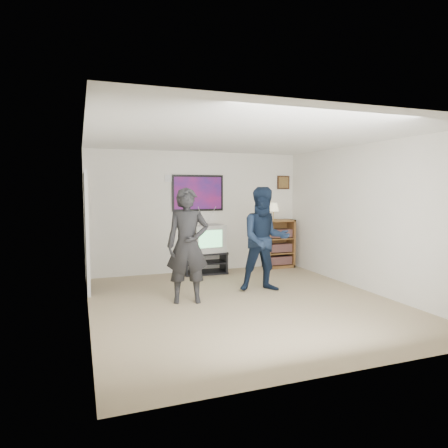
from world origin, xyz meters
TOP-DOWN VIEW (x-y plane):
  - room_shell at (0.00, 0.35)m, footprint 4.51×5.00m
  - media_stand at (0.06, 2.23)m, footprint 0.92×0.54m
  - crt_television at (0.10, 2.23)m, footprint 0.72×0.63m
  - bookshelf at (1.80, 2.28)m, footprint 0.65×0.37m
  - table_lamp at (1.66, 2.29)m, footprint 0.23×0.23m
  - person_tall at (-0.79, 0.33)m, footprint 0.72×0.56m
  - person_short at (0.61, 0.55)m, footprint 0.98×0.84m
  - controller_left at (-0.77, 0.58)m, footprint 0.05×0.13m
  - controller_right at (0.63, 0.79)m, footprint 0.04×0.12m
  - poster at (0.00, 2.48)m, footprint 1.10×0.03m
  - air_vent at (-0.55, 2.48)m, footprint 0.28×0.02m
  - small_picture at (2.00, 2.48)m, footprint 0.30×0.03m
  - doorway at (-2.23, 1.60)m, footprint 0.03×0.85m

SIDE VIEW (x-z plane):
  - media_stand at x=0.06m, z-range 0.00..0.45m
  - bookshelf at x=1.80m, z-range 0.00..1.06m
  - crt_television at x=0.10m, z-range 0.45..1.00m
  - person_tall at x=-0.79m, z-range 0.00..1.76m
  - person_short at x=0.61m, z-range 0.00..1.77m
  - doorway at x=-2.23m, z-range 0.00..2.00m
  - controller_right at x=0.63m, z-range 1.04..1.08m
  - table_lamp at x=1.66m, z-range 1.06..1.43m
  - controller_left at x=-0.77m, z-range 1.23..1.26m
  - room_shell at x=0.00m, z-range 0.00..2.50m
  - poster at x=0.00m, z-range 1.27..2.02m
  - small_picture at x=2.00m, z-range 1.73..2.03m
  - air_vent at x=-0.55m, z-range 1.88..2.02m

